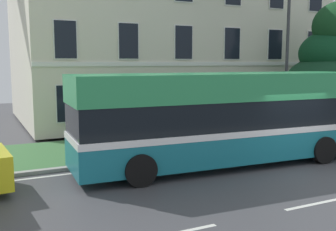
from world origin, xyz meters
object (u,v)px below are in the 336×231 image
(single_decker_bus, at_px, (224,117))
(street_lamp_post, at_px, (288,40))
(evergreen_tree, at_px, (336,77))
(litter_bin, at_px, (149,137))
(georgian_townhouse, at_px, (164,24))

(single_decker_bus, distance_m, street_lamp_post, 6.73)
(evergreen_tree, xyz_separation_m, litter_bin, (-10.94, -0.91, -2.07))
(evergreen_tree, xyz_separation_m, single_decker_bus, (-9.26, -3.49, -1.08))
(georgian_townhouse, bearing_deg, litter_bin, -118.57)
(georgian_townhouse, relative_size, single_decker_bus, 1.73)
(street_lamp_post, xyz_separation_m, litter_bin, (-7.03, -0.32, -3.86))
(evergreen_tree, distance_m, litter_bin, 11.17)
(evergreen_tree, bearing_deg, street_lamp_post, -171.46)
(georgian_townhouse, bearing_deg, evergreen_tree, -56.68)
(street_lamp_post, relative_size, litter_bin, 7.06)
(evergreen_tree, distance_m, single_decker_bus, 9.96)
(georgian_townhouse, bearing_deg, street_lamp_post, -79.01)
(litter_bin, bearing_deg, evergreen_tree, 4.75)
(street_lamp_post, bearing_deg, georgian_townhouse, 100.99)
(single_decker_bus, bearing_deg, georgian_townhouse, 76.74)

